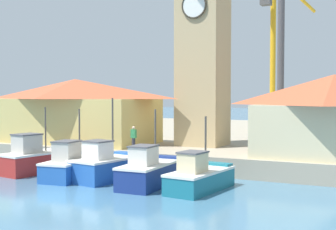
{
  "coord_description": "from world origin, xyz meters",
  "views": [
    {
      "loc": [
        14.65,
        -16.63,
        4.82
      ],
      "look_at": [
        0.86,
        10.9,
        3.5
      ],
      "focal_mm": 50.0,
      "sensor_mm": 36.0,
      "label": 1
    }
  ],
  "objects_px": {
    "fishing_boat_mid_left": "(150,171)",
    "port_crane_near": "(274,71)",
    "warehouse_right": "(334,115)",
    "dock_worker_along_quay": "(263,142)",
    "warehouse_left": "(75,110)",
    "fishing_boat_left_outer": "(74,165)",
    "port_crane_far": "(281,46)",
    "fishing_boat_far_left": "(37,159)",
    "fishing_boat_center": "(200,177)",
    "clock_tower": "(203,40)",
    "fishing_boat_left_inner": "(106,166)",
    "dock_worker_near_tower": "(134,138)"
  },
  "relations": [
    {
      "from": "warehouse_left",
      "to": "fishing_boat_far_left",
      "type": "bearing_deg",
      "value": -70.54
    },
    {
      "from": "fishing_boat_left_outer",
      "to": "dock_worker_near_tower",
      "type": "height_order",
      "value": "fishing_boat_left_outer"
    },
    {
      "from": "fishing_boat_far_left",
      "to": "dock_worker_along_quay",
      "type": "distance_m",
      "value": 13.95
    },
    {
      "from": "fishing_boat_far_left",
      "to": "port_crane_far",
      "type": "relative_size",
      "value": 0.26
    },
    {
      "from": "port_crane_near",
      "to": "fishing_boat_left_inner",
      "type": "bearing_deg",
      "value": -97.21
    },
    {
      "from": "dock_worker_along_quay",
      "to": "fishing_boat_left_inner",
      "type": "bearing_deg",
      "value": -143.73
    },
    {
      "from": "fishing_boat_left_outer",
      "to": "port_crane_far",
      "type": "distance_m",
      "value": 19.92
    },
    {
      "from": "fishing_boat_mid_left",
      "to": "port_crane_near",
      "type": "height_order",
      "value": "port_crane_near"
    },
    {
      "from": "fishing_boat_center",
      "to": "port_crane_far",
      "type": "relative_size",
      "value": 0.24
    },
    {
      "from": "fishing_boat_left_outer",
      "to": "warehouse_right",
      "type": "height_order",
      "value": "warehouse_right"
    },
    {
      "from": "fishing_boat_left_outer",
      "to": "clock_tower",
      "type": "relative_size",
      "value": 0.31
    },
    {
      "from": "warehouse_left",
      "to": "fishing_boat_left_inner",
      "type": "bearing_deg",
      "value": -43.15
    },
    {
      "from": "fishing_boat_far_left",
      "to": "port_crane_near",
      "type": "height_order",
      "value": "port_crane_near"
    },
    {
      "from": "port_crane_far",
      "to": "fishing_boat_far_left",
      "type": "bearing_deg",
      "value": -126.22
    },
    {
      "from": "port_crane_far",
      "to": "fishing_boat_left_inner",
      "type": "bearing_deg",
      "value": -110.85
    },
    {
      "from": "fishing_boat_left_outer",
      "to": "fishing_boat_far_left",
      "type": "bearing_deg",
      "value": 169.34
    },
    {
      "from": "fishing_boat_mid_left",
      "to": "clock_tower",
      "type": "distance_m",
      "value": 12.81
    },
    {
      "from": "clock_tower",
      "to": "port_crane_far",
      "type": "bearing_deg",
      "value": 57.13
    },
    {
      "from": "fishing_boat_left_outer",
      "to": "clock_tower",
      "type": "distance_m",
      "value": 13.33
    },
    {
      "from": "dock_worker_along_quay",
      "to": "fishing_boat_center",
      "type": "bearing_deg",
      "value": -105.96
    },
    {
      "from": "warehouse_right",
      "to": "port_crane_far",
      "type": "xyz_separation_m",
      "value": [
        -5.22,
        9.14,
        5.12
      ]
    },
    {
      "from": "fishing_boat_left_inner",
      "to": "clock_tower",
      "type": "height_order",
      "value": "clock_tower"
    },
    {
      "from": "fishing_boat_left_inner",
      "to": "fishing_boat_mid_left",
      "type": "height_order",
      "value": "fishing_boat_left_inner"
    },
    {
      "from": "fishing_boat_center",
      "to": "port_crane_far",
      "type": "distance_m",
      "value": 18.23
    },
    {
      "from": "fishing_boat_left_inner",
      "to": "clock_tower",
      "type": "distance_m",
      "value": 12.61
    },
    {
      "from": "warehouse_left",
      "to": "warehouse_right",
      "type": "bearing_deg",
      "value": -1.45
    },
    {
      "from": "fishing_boat_mid_left",
      "to": "clock_tower",
      "type": "relative_size",
      "value": 0.3
    },
    {
      "from": "fishing_boat_left_inner",
      "to": "warehouse_left",
      "type": "relative_size",
      "value": 0.37
    },
    {
      "from": "fishing_boat_left_inner",
      "to": "fishing_boat_center",
      "type": "distance_m",
      "value": 5.86
    },
    {
      "from": "fishing_boat_far_left",
      "to": "fishing_boat_center",
      "type": "bearing_deg",
      "value": -3.39
    },
    {
      "from": "port_crane_near",
      "to": "port_crane_far",
      "type": "distance_m",
      "value": 10.05
    },
    {
      "from": "fishing_boat_left_outer",
      "to": "fishing_boat_mid_left",
      "type": "height_order",
      "value": "fishing_boat_mid_left"
    },
    {
      "from": "fishing_boat_far_left",
      "to": "port_crane_near",
      "type": "xyz_separation_m",
      "value": [
        8.61,
        25.18,
        6.38
      ]
    },
    {
      "from": "clock_tower",
      "to": "port_crane_near",
      "type": "distance_m",
      "value": 16.06
    },
    {
      "from": "port_crane_far",
      "to": "dock_worker_along_quay",
      "type": "relative_size",
      "value": 12.06
    },
    {
      "from": "warehouse_left",
      "to": "port_crane_far",
      "type": "distance_m",
      "value": 17.2
    },
    {
      "from": "fishing_boat_mid_left",
      "to": "warehouse_right",
      "type": "xyz_separation_m",
      "value": [
        8.29,
        7.24,
        2.88
      ]
    },
    {
      "from": "warehouse_left",
      "to": "fishing_boat_left_outer",
      "type": "bearing_deg",
      "value": -52.82
    },
    {
      "from": "port_crane_near",
      "to": "dock_worker_along_quay",
      "type": "xyz_separation_m",
      "value": [
        4.29,
        -20.0,
        -5.2
      ]
    },
    {
      "from": "fishing_boat_left_inner",
      "to": "fishing_boat_center",
      "type": "bearing_deg",
      "value": -3.11
    },
    {
      "from": "fishing_boat_far_left",
      "to": "fishing_boat_left_outer",
      "type": "relative_size",
      "value": 1.02
    },
    {
      "from": "fishing_boat_left_outer",
      "to": "fishing_boat_mid_left",
      "type": "bearing_deg",
      "value": -0.9
    },
    {
      "from": "port_crane_far",
      "to": "clock_tower",
      "type": "bearing_deg",
      "value": -122.87
    },
    {
      "from": "fishing_boat_left_outer",
      "to": "dock_worker_near_tower",
      "type": "distance_m",
      "value": 4.9
    },
    {
      "from": "warehouse_left",
      "to": "dock_worker_along_quay",
      "type": "height_order",
      "value": "warehouse_left"
    },
    {
      "from": "fishing_boat_left_inner",
      "to": "dock_worker_along_quay",
      "type": "height_order",
      "value": "fishing_boat_left_inner"
    },
    {
      "from": "warehouse_right",
      "to": "dock_worker_along_quay",
      "type": "relative_size",
      "value": 5.55
    },
    {
      "from": "dock_worker_along_quay",
      "to": "fishing_boat_far_left",
      "type": "bearing_deg",
      "value": -158.15
    },
    {
      "from": "fishing_boat_left_outer",
      "to": "dock_worker_along_quay",
      "type": "relative_size",
      "value": 3.11
    },
    {
      "from": "warehouse_right",
      "to": "port_crane_near",
      "type": "xyz_separation_m",
      "value": [
        -8.1,
        18.64,
        3.56
      ]
    }
  ]
}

